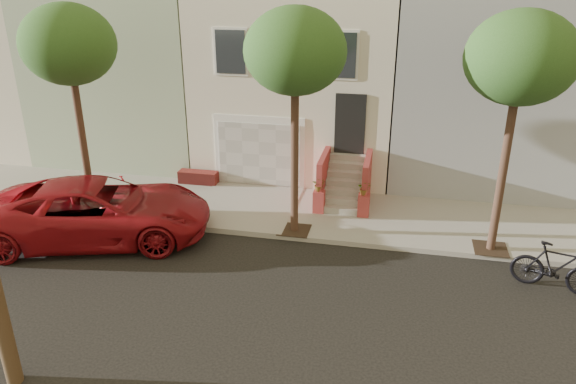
# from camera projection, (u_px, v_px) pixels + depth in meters

# --- Properties ---
(ground) EXTENTS (90.00, 90.00, 0.00)m
(ground) POSITION_uv_depth(u_px,v_px,m) (220.00, 305.00, 12.63)
(ground) COLOR black
(ground) RESTS_ON ground
(sidewalk) EXTENTS (40.00, 3.70, 0.15)m
(sidewalk) POSITION_uv_depth(u_px,v_px,m) (273.00, 210.00, 17.43)
(sidewalk) COLOR gray
(sidewalk) RESTS_ON ground
(house_row) EXTENTS (33.10, 11.70, 7.00)m
(house_row) POSITION_uv_depth(u_px,v_px,m) (306.00, 68.00, 21.34)
(house_row) COLOR beige
(house_row) RESTS_ON sidewalk
(tree_left) EXTENTS (2.70, 2.57, 6.30)m
(tree_left) POSITION_uv_depth(u_px,v_px,m) (68.00, 46.00, 15.19)
(tree_left) COLOR #2D2116
(tree_left) RESTS_ON sidewalk
(tree_mid) EXTENTS (2.70, 2.57, 6.30)m
(tree_mid) POSITION_uv_depth(u_px,v_px,m) (295.00, 53.00, 13.95)
(tree_mid) COLOR #2D2116
(tree_mid) RESTS_ON sidewalk
(tree_right) EXTENTS (2.70, 2.57, 6.30)m
(tree_right) POSITION_uv_depth(u_px,v_px,m) (521.00, 60.00, 12.89)
(tree_right) COLOR #2D2116
(tree_right) RESTS_ON sidewalk
(pickup_truck) EXTENTS (6.90, 4.59, 1.76)m
(pickup_truck) POSITION_uv_depth(u_px,v_px,m) (98.00, 211.00, 15.41)
(pickup_truck) COLOR maroon
(pickup_truck) RESTS_ON ground
(motorcycle) EXTENTS (2.13, 1.09, 1.23)m
(motorcycle) POSITION_uv_depth(u_px,v_px,m) (556.00, 267.00, 13.00)
(motorcycle) COLOR black
(motorcycle) RESTS_ON ground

